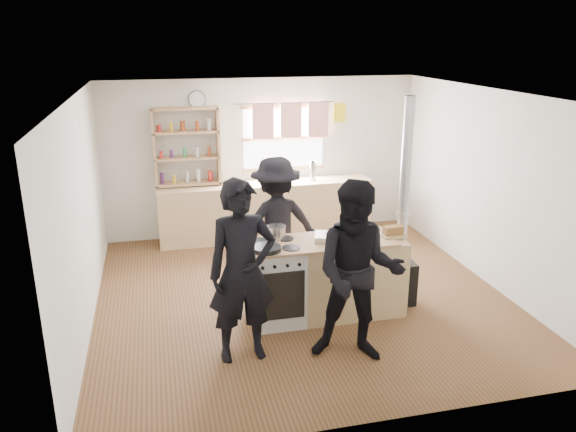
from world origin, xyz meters
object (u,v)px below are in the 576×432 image
object	(u,v)px
stockpot_stove	(276,232)
flue_heater	(400,253)
thermos	(313,171)
person_near_left	(242,272)
stockpot_counter	(355,230)
person_near_right	(358,273)
person_far	(276,224)
roast_tray	(330,237)
bread_board	(393,232)
cooking_island	(326,278)
skillet_greens	(267,248)

from	to	relation	value
stockpot_stove	flue_heater	distance (m)	1.55
thermos	person_near_left	distance (m)	3.82
stockpot_counter	flue_heater	distance (m)	0.74
thermos	flue_heater	xyz separation A→B (m)	(0.34, -2.67, -0.41)
person_near_right	person_far	size ratio (longest dim) A/B	1.08
roast_tray	bread_board	bearing A→B (deg)	-2.52
cooking_island	flue_heater	world-z (taller)	flue_heater
flue_heater	person_far	xyz separation A→B (m)	(-1.36, 0.77, 0.21)
stockpot_stove	person_near_left	distance (m)	0.99
person_far	person_near_right	bearing A→B (deg)	96.43
person_far	thermos	bearing A→B (deg)	-125.04
person_near_left	person_near_right	xyz separation A→B (m)	(1.10, -0.28, -0.00)
cooking_island	person_near_right	size ratio (longest dim) A/B	1.06
person_far	skillet_greens	bearing A→B (deg)	65.59
stockpot_counter	person_near_left	bearing A→B (deg)	-154.80
person_near_left	person_near_right	bearing A→B (deg)	-18.57
roast_tray	stockpot_stove	size ratio (longest dim) A/B	1.85
stockpot_counter	person_near_right	world-z (taller)	person_near_right
roast_tray	person_near_right	world-z (taller)	person_near_right
person_near_right	person_near_left	bearing A→B (deg)	-173.51
roast_tray	person_far	size ratio (longest dim) A/B	0.23
stockpot_counter	person_far	world-z (taller)	person_far
thermos	bread_board	distance (m)	2.82
flue_heater	roast_tray	bearing A→B (deg)	-173.22
person_near_left	person_far	size ratio (longest dim) A/B	1.08
cooking_island	stockpot_counter	distance (m)	0.65
thermos	stockpot_stove	xyz separation A→B (m)	(-1.16, -2.59, -0.04)
thermos	stockpot_stove	bearing A→B (deg)	-114.10
skillet_greens	stockpot_stove	world-z (taller)	stockpot_stove
thermos	roast_tray	distance (m)	2.84
stockpot_stove	flue_heater	bearing A→B (deg)	-2.93
thermos	flue_heater	size ratio (longest dim) A/B	0.12
stockpot_stove	person_far	size ratio (longest dim) A/B	0.13
roast_tray	person_near_left	distance (m)	1.28
stockpot_counter	flue_heater	size ratio (longest dim) A/B	0.11
cooking_island	person_near_right	bearing A→B (deg)	-87.75
bread_board	cooking_island	bearing A→B (deg)	176.94
roast_tray	person_near_right	bearing A→B (deg)	-89.92
stockpot_stove	skillet_greens	bearing A→B (deg)	-117.95
cooking_island	person_near_right	distance (m)	1.04
skillet_greens	bread_board	bearing A→B (deg)	4.48
cooking_island	skillet_greens	distance (m)	0.89
bread_board	person_far	bearing A→B (deg)	142.10
thermos	flue_heater	world-z (taller)	flue_heater
stockpot_counter	flue_heater	xyz separation A→B (m)	(0.63, 0.10, -0.38)
skillet_greens	flue_heater	size ratio (longest dim) A/B	0.16
thermos	person_far	world-z (taller)	person_far
skillet_greens	person_far	size ratio (longest dim) A/B	0.23
cooking_island	person_far	bearing A→B (deg)	114.17
flue_heater	person_near_right	xyz separation A→B (m)	(-0.93, -1.04, 0.28)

